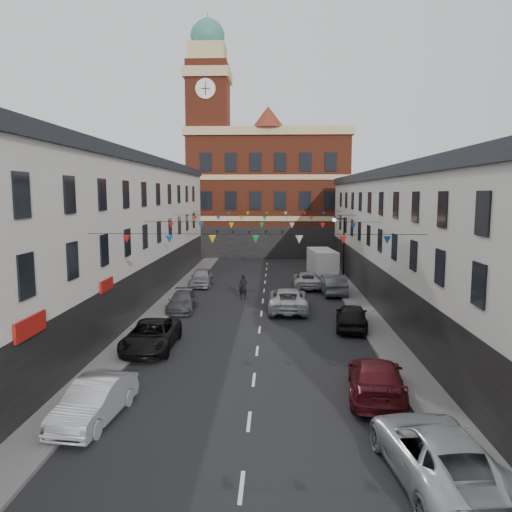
# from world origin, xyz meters

# --- Properties ---
(ground) EXTENTS (160.00, 160.00, 0.00)m
(ground) POSITION_xyz_m (0.00, 0.00, 0.00)
(ground) COLOR black
(ground) RESTS_ON ground
(pavement_left) EXTENTS (1.80, 64.00, 0.15)m
(pavement_left) POSITION_xyz_m (-6.90, 2.00, 0.07)
(pavement_left) COLOR #605E5B
(pavement_left) RESTS_ON ground
(pavement_right) EXTENTS (1.80, 64.00, 0.15)m
(pavement_right) POSITION_xyz_m (6.90, 2.00, 0.07)
(pavement_right) COLOR #605E5B
(pavement_right) RESTS_ON ground
(terrace_left) EXTENTS (8.40, 56.00, 10.70)m
(terrace_left) POSITION_xyz_m (-11.78, 1.00, 5.35)
(terrace_left) COLOR beige
(terrace_left) RESTS_ON ground
(terrace_right) EXTENTS (8.40, 56.00, 9.70)m
(terrace_right) POSITION_xyz_m (11.78, 1.00, 4.85)
(terrace_right) COLOR silver
(terrace_right) RESTS_ON ground
(civic_building) EXTENTS (20.60, 13.30, 18.50)m
(civic_building) POSITION_xyz_m (0.00, 37.95, 8.14)
(civic_building) COLOR maroon
(civic_building) RESTS_ON ground
(clock_tower) EXTENTS (5.60, 5.60, 30.00)m
(clock_tower) POSITION_xyz_m (-7.50, 35.00, 14.93)
(clock_tower) COLOR maroon
(clock_tower) RESTS_ON ground
(distant_hill) EXTENTS (40.00, 14.00, 10.00)m
(distant_hill) POSITION_xyz_m (-4.00, 62.00, 5.00)
(distant_hill) COLOR #284520
(distant_hill) RESTS_ON ground
(street_lamp) EXTENTS (1.10, 0.36, 6.00)m
(street_lamp) POSITION_xyz_m (6.55, 14.00, 3.90)
(street_lamp) COLOR black
(street_lamp) RESTS_ON ground
(car_left_b) EXTENTS (2.04, 4.60, 1.47)m
(car_left_b) POSITION_xyz_m (-5.50, -12.12, 0.73)
(car_left_b) COLOR #B0B2B8
(car_left_b) RESTS_ON ground
(car_left_c) EXTENTS (2.48, 5.29, 1.46)m
(car_left_c) POSITION_xyz_m (-5.50, -3.94, 0.73)
(car_left_c) COLOR black
(car_left_c) RESTS_ON ground
(car_left_d) EXTENTS (1.99, 4.49, 1.28)m
(car_left_d) POSITION_xyz_m (-5.50, 4.72, 0.64)
(car_left_d) COLOR #43444B
(car_left_d) RESTS_ON ground
(car_left_e) EXTENTS (1.87, 4.51, 1.53)m
(car_left_e) POSITION_xyz_m (-5.50, 13.97, 0.76)
(car_left_e) COLOR gray
(car_left_e) RESTS_ON ground
(car_right_b) EXTENTS (3.23, 5.99, 1.60)m
(car_right_b) POSITION_xyz_m (5.50, -15.41, 0.80)
(car_right_b) COLOR #B0B4B8
(car_right_b) RESTS_ON ground
(car_right_c) EXTENTS (2.81, 5.49, 1.52)m
(car_right_c) POSITION_xyz_m (4.93, -9.62, 0.76)
(car_right_c) COLOR #5C121A
(car_right_c) RESTS_ON ground
(car_right_d) EXTENTS (2.35, 4.71, 1.54)m
(car_right_d) POSITION_xyz_m (5.49, 0.41, 0.77)
(car_right_d) COLOR black
(car_right_d) RESTS_ON ground
(car_right_e) EXTENTS (2.03, 5.03, 1.62)m
(car_right_e) POSITION_xyz_m (5.50, 10.83, 0.81)
(car_right_e) COLOR #4B4C52
(car_right_e) RESTS_ON ground
(car_right_f) EXTENTS (2.40, 5.11, 1.41)m
(car_right_f) POSITION_xyz_m (3.65, 13.45, 0.71)
(car_right_f) COLOR #B7B8BC
(car_right_f) RESTS_ON ground
(moving_car) EXTENTS (2.70, 5.73, 1.58)m
(moving_car) POSITION_xyz_m (1.80, 4.99, 0.79)
(moving_car) COLOR silver
(moving_car) RESTS_ON ground
(white_van) EXTENTS (2.75, 5.85, 2.50)m
(white_van) POSITION_xyz_m (5.60, 20.47, 1.25)
(white_van) COLOR silver
(white_van) RESTS_ON ground
(pedestrian) EXTENTS (0.81, 0.65, 1.92)m
(pedestrian) POSITION_xyz_m (-1.52, 8.55, 0.96)
(pedestrian) COLOR black
(pedestrian) RESTS_ON ground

